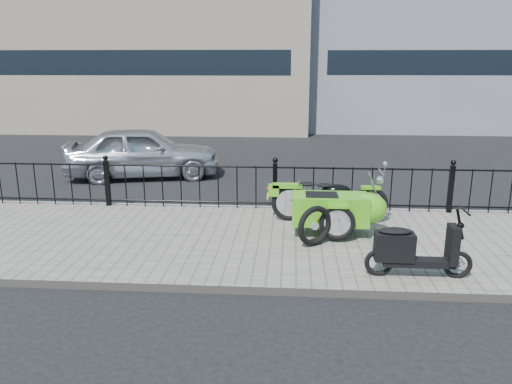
# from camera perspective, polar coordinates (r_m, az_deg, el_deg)

# --- Properties ---
(ground) EXTENTS (120.00, 120.00, 0.00)m
(ground) POSITION_cam_1_polar(r_m,az_deg,el_deg) (9.09, 1.86, -4.99)
(ground) COLOR black
(ground) RESTS_ON ground
(sidewalk) EXTENTS (30.00, 3.80, 0.12)m
(sidewalk) POSITION_cam_1_polar(r_m,az_deg,el_deg) (8.60, 1.73, -5.74)
(sidewalk) COLOR #696359
(sidewalk) RESTS_ON ground
(curb) EXTENTS (30.00, 0.10, 0.12)m
(curb) POSITION_cam_1_polar(r_m,az_deg,el_deg) (10.44, 2.18, -2.01)
(curb) COLOR gray
(curb) RESTS_ON ground
(iron_fence) EXTENTS (14.11, 0.11, 1.08)m
(iron_fence) POSITION_cam_1_polar(r_m,az_deg,el_deg) (10.17, 2.18, 0.60)
(iron_fence) COLOR black
(iron_fence) RESTS_ON sidewalk
(motorcycle_sidecar) EXTENTS (2.28, 1.48, 0.98)m
(motorcycle_sidecar) POSITION_cam_1_polar(r_m,az_deg,el_deg) (8.88, 9.52, -1.65)
(motorcycle_sidecar) COLOR black
(motorcycle_sidecar) RESTS_ON sidewalk
(scooter) EXTENTS (1.49, 0.43, 1.01)m
(scooter) POSITION_cam_1_polar(r_m,az_deg,el_deg) (7.33, 17.36, -6.39)
(scooter) COLOR black
(scooter) RESTS_ON sidewalk
(spare_tire) EXTENTS (0.60, 0.49, 0.68)m
(spare_tire) POSITION_cam_1_polar(r_m,az_deg,el_deg) (8.22, 6.73, -3.87)
(spare_tire) COLOR black
(spare_tire) RESTS_ON sidewalk
(sedan_car) EXTENTS (4.31, 2.47, 1.38)m
(sedan_car) POSITION_cam_1_polar(r_m,az_deg,el_deg) (13.83, -12.78, 4.48)
(sedan_car) COLOR silver
(sedan_car) RESTS_ON ground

